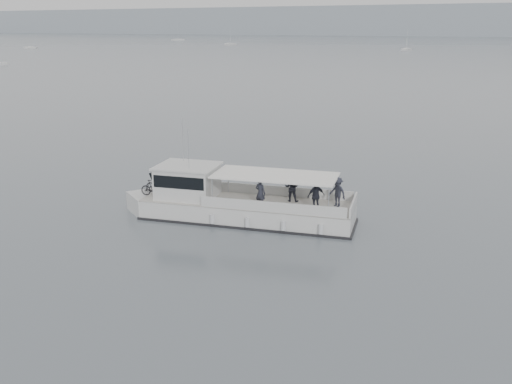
% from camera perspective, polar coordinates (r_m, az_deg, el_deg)
% --- Properties ---
extents(ground, '(1400.00, 1400.00, 0.00)m').
position_cam_1_polar(ground, '(32.37, -3.67, -1.38)').
color(ground, slate).
rests_on(ground, ground).
extents(tour_boat, '(12.65, 5.34, 5.28)m').
position_cam_1_polar(tour_boat, '(30.02, -2.87, -1.06)').
color(tour_boat, silver).
rests_on(tour_boat, ground).
extents(moored_fleet, '(391.91, 357.34, 10.61)m').
position_cam_1_polar(moored_fleet, '(239.47, 9.19, 13.87)').
color(moored_fleet, silver).
rests_on(moored_fleet, ground).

